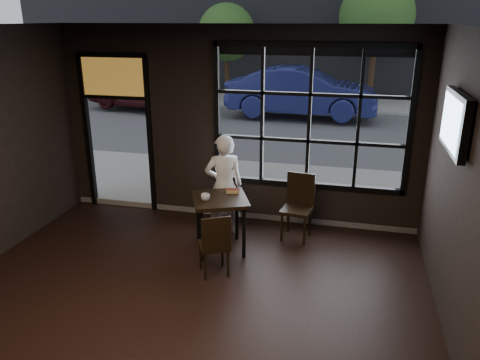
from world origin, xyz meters
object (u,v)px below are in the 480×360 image
(man, at_px, (224,186))
(navy_car, at_px, (302,92))
(cafe_table, at_px, (220,224))
(chair_near, at_px, (214,243))

(man, distance_m, navy_car, 9.29)
(navy_car, bearing_deg, man, -179.41)
(cafe_table, relative_size, man, 0.51)
(chair_near, relative_size, navy_car, 0.18)
(cafe_table, bearing_deg, man, 75.67)
(cafe_table, xyz_separation_m, man, (-0.09, 0.55, 0.40))
(man, bearing_deg, navy_car, -113.43)
(cafe_table, relative_size, navy_car, 0.17)
(cafe_table, distance_m, man, 0.68)
(man, bearing_deg, chair_near, 76.40)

